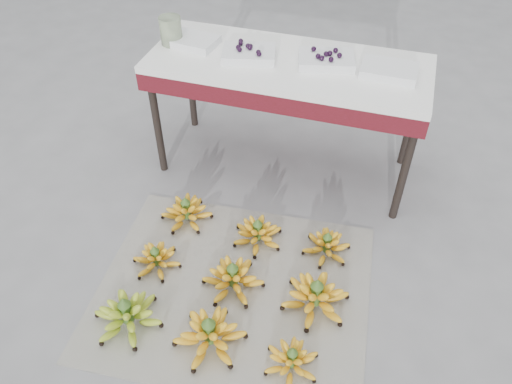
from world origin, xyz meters
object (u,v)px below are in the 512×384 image
(tray_left, at_px, (249,53))
(tray_right, at_px, (326,59))
(bunch_mid_right, at_px, (316,297))
(bunch_back_right, at_px, (327,246))
(bunch_back_center, at_px, (258,233))
(bunch_front_left, at_px, (127,315))
(tray_far_right, at_px, (389,70))
(glass_jar, at_px, (171,31))
(newspaper_mat, at_px, (234,289))
(bunch_mid_left, at_px, (156,259))
(bunch_mid_center, at_px, (233,278))
(tray_far_left, at_px, (193,41))
(bunch_front_right, at_px, (292,360))
(bunch_front_center, at_px, (210,335))
(bunch_back_left, at_px, (187,212))
(vendor_table, at_px, (288,74))

(tray_left, xyz_separation_m, tray_right, (0.39, 0.05, 0.00))
(bunch_mid_right, height_order, tray_right, tray_right)
(bunch_mid_right, height_order, bunch_back_right, bunch_mid_right)
(bunch_mid_right, relative_size, tray_left, 1.21)
(bunch_back_center, bearing_deg, bunch_front_left, -142.63)
(tray_left, distance_m, tray_far_right, 0.70)
(bunch_front_left, height_order, glass_jar, glass_jar)
(glass_jar, bearing_deg, bunch_back_center, -43.06)
(bunch_mid_right, distance_m, glass_jar, 1.55)
(bunch_front_left, height_order, bunch_back_right, bunch_front_left)
(newspaper_mat, distance_m, bunch_mid_left, 0.41)
(bunch_mid_center, distance_m, tray_far_left, 1.27)
(bunch_front_right, distance_m, tray_far_right, 1.43)
(tray_far_left, height_order, tray_far_right, tray_far_right)
(bunch_front_center, relative_size, bunch_back_center, 0.99)
(bunch_front_right, relative_size, bunch_back_right, 0.88)
(bunch_mid_right, bearing_deg, tray_right, 89.48)
(newspaper_mat, bearing_deg, tray_far_left, 119.05)
(newspaper_mat, bearing_deg, tray_right, 79.60)
(newspaper_mat, distance_m, bunch_back_right, 0.51)
(bunch_front_center, bearing_deg, bunch_back_right, 55.65)
(tray_far_left, distance_m, tray_far_right, 1.03)
(bunch_back_right, relative_size, tray_far_left, 1.17)
(bunch_back_right, relative_size, tray_left, 1.04)
(bunch_mid_center, distance_m, tray_right, 1.17)
(newspaper_mat, distance_m, bunch_back_left, 0.53)
(bunch_mid_left, xyz_separation_m, bunch_mid_center, (0.40, -0.01, 0.01))
(newspaper_mat, xyz_separation_m, bunch_mid_right, (0.38, 0.02, 0.07))
(tray_far_left, distance_m, tray_right, 0.72)
(bunch_front_right, xyz_separation_m, vendor_table, (-0.36, 1.25, 0.56))
(newspaper_mat, relative_size, bunch_back_left, 3.88)
(bunch_front_right, height_order, tray_left, tray_left)
(bunch_back_left, height_order, vendor_table, vendor_table)
(tray_left, relative_size, glass_jar, 2.09)
(bunch_front_left, xyz_separation_m, bunch_mid_right, (0.76, 0.33, 0.00))
(bunch_back_center, bearing_deg, bunch_mid_right, -59.83)
(bunch_mid_center, distance_m, vendor_table, 1.09)
(bunch_back_left, bearing_deg, newspaper_mat, -56.85)
(bunch_front_center, height_order, vendor_table, vendor_table)
(newspaper_mat, height_order, bunch_front_center, bunch_front_center)
(tray_far_right, distance_m, glass_jar, 1.14)
(bunch_front_left, relative_size, tray_far_left, 1.34)
(bunch_mid_left, distance_m, bunch_back_right, 0.84)
(bunch_front_right, xyz_separation_m, tray_far_right, (0.14, 1.26, 0.66))
(bunch_front_left, distance_m, bunch_back_left, 0.66)
(bunch_mid_left, height_order, tray_right, tray_right)
(bunch_mid_left, relative_size, tray_far_right, 0.93)
(bunch_front_right, distance_m, bunch_mid_center, 0.48)
(bunch_front_center, xyz_separation_m, bunch_mid_right, (0.38, 0.32, 0.00))
(tray_far_right, bearing_deg, tray_right, 177.79)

